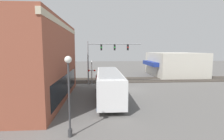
# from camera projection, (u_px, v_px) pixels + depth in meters

# --- Properties ---
(ground_plane) EXTENTS (120.00, 120.00, 0.00)m
(ground_plane) POSITION_uv_depth(u_px,v_px,m) (128.00, 90.00, 24.14)
(ground_plane) COLOR #605E5B
(brick_building) EXTENTS (15.00, 10.43, 8.53)m
(brick_building) POSITION_uv_depth(u_px,v_px,m) (16.00, 61.00, 18.50)
(brick_building) COLOR brown
(brick_building) RESTS_ON ground
(shop_building) EXTENTS (11.88, 10.55, 4.84)m
(shop_building) POSITION_uv_depth(u_px,v_px,m) (174.00, 64.00, 37.61)
(shop_building) COLOR beige
(shop_building) RESTS_ON ground
(city_bus) EXTENTS (11.23, 2.59, 3.12)m
(city_bus) POSITION_uv_depth(u_px,v_px,m) (109.00, 84.00, 19.53)
(city_bus) COLOR white
(city_bus) RESTS_ON ground
(traffic_signal_gantry) EXTENTS (0.42, 8.42, 6.79)m
(traffic_signal_gantry) POSITION_uv_depth(u_px,v_px,m) (105.00, 52.00, 27.24)
(traffic_signal_gantry) COLOR gray
(traffic_signal_gantry) RESTS_ON ground
(crossing_signal) EXTENTS (1.41, 1.18, 3.81)m
(crossing_signal) POSITION_uv_depth(u_px,v_px,m) (92.00, 71.00, 26.95)
(crossing_signal) COLOR gray
(crossing_signal) RESTS_ON ground
(streetlamp) EXTENTS (0.44, 0.44, 5.12)m
(streetlamp) POSITION_uv_depth(u_px,v_px,m) (69.00, 90.00, 10.72)
(streetlamp) COLOR #38383A
(streetlamp) RESTS_ON ground
(rail_track_near) EXTENTS (2.60, 60.00, 0.15)m
(rail_track_near) POSITION_uv_depth(u_px,v_px,m) (122.00, 82.00, 30.08)
(rail_track_near) COLOR #332D28
(rail_track_near) RESTS_ON ground
(rail_track_far) EXTENTS (2.60, 60.00, 0.15)m
(rail_track_far) POSITION_uv_depth(u_px,v_px,m) (120.00, 79.00, 33.25)
(rail_track_far) COLOR #332D28
(rail_track_far) RESTS_ON ground
(parked_car_blue) EXTENTS (4.50, 1.82, 1.37)m
(parked_car_blue) POSITION_uv_depth(u_px,v_px,m) (105.00, 74.00, 35.11)
(parked_car_blue) COLOR navy
(parked_car_blue) RESTS_ON ground
(pedestrian_at_crossing) EXTENTS (0.34, 0.34, 1.83)m
(pedestrian_at_crossing) POSITION_uv_depth(u_px,v_px,m) (97.00, 80.00, 26.38)
(pedestrian_at_crossing) COLOR black
(pedestrian_at_crossing) RESTS_ON ground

